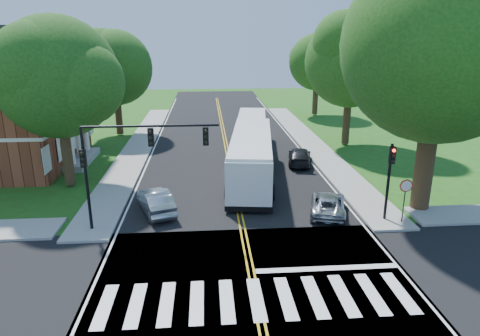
{
  "coord_description": "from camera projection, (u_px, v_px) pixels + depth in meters",
  "views": [
    {
      "loc": [
        -1.85,
        -15.29,
        10.22
      ],
      "look_at": [
        0.14,
        9.64,
        2.4
      ],
      "focal_mm": 32.0,
      "sensor_mm": 36.0,
      "label": 1
    }
  ],
  "objects": [
    {
      "name": "signal_ne",
      "position": [
        390.0,
        172.0,
        23.6
      ],
      "size": [
        0.3,
        0.46,
        4.4
      ],
      "color": "black",
      "rests_on": "ground"
    },
    {
      "name": "hatchback",
      "position": [
        156.0,
        201.0,
        25.54
      ],
      "size": [
        2.84,
        4.56,
        1.42
      ],
      "primitive_type": "imported",
      "rotation": [
        0.0,
        0.0,
        3.48
      ],
      "color": "#A4A7AB",
      "rests_on": "road"
    },
    {
      "name": "tree_west_far",
      "position": [
        115.0,
        68.0,
        43.35
      ],
      "size": [
        7.6,
        7.6,
        10.67
      ],
      "color": "#332214",
      "rests_on": "ground"
    },
    {
      "name": "road",
      "position": [
        230.0,
        166.0,
        34.86
      ],
      "size": [
        14.0,
        96.0,
        0.01
      ],
      "primitive_type": "cube",
      "color": "black",
      "rests_on": "ground"
    },
    {
      "name": "tree_west_near",
      "position": [
        57.0,
        78.0,
        27.93
      ],
      "size": [
        8.0,
        8.0,
        11.4
      ],
      "color": "#332214",
      "rests_on": "ground"
    },
    {
      "name": "cross_road",
      "position": [
        255.0,
        292.0,
        17.73
      ],
      "size": [
        60.0,
        12.0,
        0.01
      ],
      "primitive_type": "cube",
      "color": "black",
      "rests_on": "ground"
    },
    {
      "name": "bus_lead",
      "position": [
        251.0,
        156.0,
        30.95
      ],
      "size": [
        4.47,
        13.3,
        3.38
      ],
      "rotation": [
        0.0,
        0.0,
        3.01
      ],
      "color": "silver",
      "rests_on": "road"
    },
    {
      "name": "edge_line_e",
      "position": [
        302.0,
        151.0,
        39.18
      ],
      "size": [
        0.12,
        70.0,
        0.01
      ],
      "primitive_type": "cube",
      "color": "silver",
      "rests_on": "road"
    },
    {
      "name": "center_line",
      "position": [
        228.0,
        153.0,
        38.66
      ],
      "size": [
        0.36,
        70.0,
        0.01
      ],
      "primitive_type": "cube",
      "color": "gold",
      "rests_on": "road"
    },
    {
      "name": "signal_nw",
      "position": [
        129.0,
        153.0,
        22.1
      ],
      "size": [
        7.15,
        0.46,
        5.66
      ],
      "color": "black",
      "rests_on": "ground"
    },
    {
      "name": "dark_sedan",
      "position": [
        300.0,
        156.0,
        35.17
      ],
      "size": [
        2.69,
        4.78,
        1.31
      ],
      "primitive_type": "imported",
      "rotation": [
        0.0,
        0.0,
        2.94
      ],
      "color": "black",
      "rests_on": "road"
    },
    {
      "name": "stop_sign",
      "position": [
        406.0,
        190.0,
        23.5
      ],
      "size": [
        0.76,
        0.08,
        2.53
      ],
      "color": "black",
      "rests_on": "ground"
    },
    {
      "name": "tree_east_mid",
      "position": [
        351.0,
        62.0,
        39.1
      ],
      "size": [
        8.4,
        8.4,
        11.93
      ],
      "color": "#332214",
      "rests_on": "ground"
    },
    {
      "name": "crosswalk",
      "position": [
        256.0,
        299.0,
        17.25
      ],
      "size": [
        12.6,
        3.0,
        0.01
      ],
      "primitive_type": "cube",
      "color": "silver",
      "rests_on": "road"
    },
    {
      "name": "edge_line_w",
      "position": [
        152.0,
        154.0,
        38.14
      ],
      "size": [
        0.12,
        70.0,
        0.01
      ],
      "primitive_type": "cube",
      "color": "silver",
      "rests_on": "road"
    },
    {
      "name": "sidewalk_nw",
      "position": [
        139.0,
        146.0,
        40.87
      ],
      "size": [
        2.6,
        40.0,
        0.15
      ],
      "primitive_type": "cube",
      "color": "gray",
      "rests_on": "ground"
    },
    {
      "name": "bus_follow",
      "position": [
        251.0,
        134.0,
        38.56
      ],
      "size": [
        4.06,
        12.13,
        3.08
      ],
      "rotation": [
        0.0,
        0.0,
        3.02
      ],
      "color": "silver",
      "rests_on": "road"
    },
    {
      "name": "tree_east_far",
      "position": [
        317.0,
        62.0,
        54.7
      ],
      "size": [
        7.2,
        7.2,
        10.34
      ],
      "color": "#332214",
      "rests_on": "ground"
    },
    {
      "name": "ground",
      "position": [
        255.0,
        292.0,
        17.73
      ],
      "size": [
        140.0,
        140.0,
        0.0
      ],
      "primitive_type": "plane",
      "color": "#254D13",
      "rests_on": "ground"
    },
    {
      "name": "stop_bar",
      "position": [
        327.0,
        268.0,
        19.52
      ],
      "size": [
        6.6,
        0.4,
        0.01
      ],
      "primitive_type": "cube",
      "color": "silver",
      "rests_on": "road"
    },
    {
      "name": "suv",
      "position": [
        328.0,
        204.0,
        25.4
      ],
      "size": [
        3.05,
        4.64,
        1.19
      ],
      "primitive_type": "imported",
      "rotation": [
        0.0,
        0.0,
        2.87
      ],
      "color": "#B2B4B9",
      "rests_on": "road"
    },
    {
      "name": "tree_ne_big",
      "position": [
        440.0,
        46.0,
        23.31
      ],
      "size": [
        10.8,
        10.8,
        14.91
      ],
      "color": "#332214",
      "rests_on": "ground"
    },
    {
      "name": "sidewalk_ne",
      "position": [
        310.0,
        142.0,
        42.13
      ],
      "size": [
        2.6,
        40.0,
        0.15
      ],
      "primitive_type": "cube",
      "color": "gray",
      "rests_on": "ground"
    }
  ]
}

